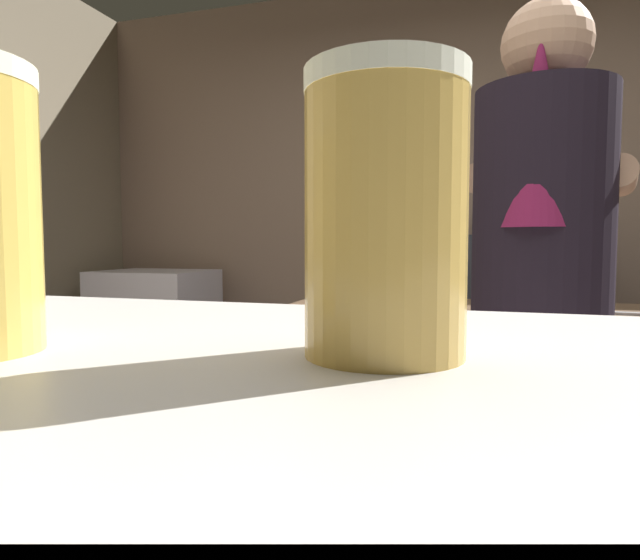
{
  "coord_description": "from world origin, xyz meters",
  "views": [
    {
      "loc": [
        -0.01,
        -1.24,
        1.15
      ],
      "look_at": [
        -0.16,
        -0.75,
        1.11
      ],
      "focal_mm": 30.75,
      "sensor_mm": 36.0,
      "label": 1
    }
  ],
  "objects_px": {
    "bartender": "(540,295)",
    "mixing_bowl": "(413,299)",
    "chefs_knife": "(624,313)",
    "bottle_soy": "(561,217)",
    "bottle_hot_sauce": "(511,219)",
    "bottle_olive_oil": "(480,221)",
    "mini_fridge": "(156,347)",
    "pint_glass_near": "(385,215)"
  },
  "relations": [
    {
      "from": "bottle_olive_oil",
      "to": "bottle_soy",
      "type": "height_order",
      "value": "bottle_soy"
    },
    {
      "from": "bartender",
      "to": "bottle_olive_oil",
      "type": "xyz_separation_m",
      "value": [
        -0.17,
        1.73,
        0.25
      ]
    },
    {
      "from": "bottle_hot_sauce",
      "to": "bottle_soy",
      "type": "xyz_separation_m",
      "value": [
        0.25,
        0.03,
        0.01
      ]
    },
    {
      "from": "bartender",
      "to": "bottle_hot_sauce",
      "type": "bearing_deg",
      "value": 12.61
    },
    {
      "from": "bartender",
      "to": "bottle_hot_sauce",
      "type": "distance_m",
      "value": 1.7
    },
    {
      "from": "mixing_bowl",
      "to": "mini_fridge",
      "type": "bearing_deg",
      "value": 148.85
    },
    {
      "from": "mixing_bowl",
      "to": "bottle_olive_oil",
      "type": "height_order",
      "value": "bottle_olive_oil"
    },
    {
      "from": "mini_fridge",
      "to": "pint_glass_near",
      "type": "height_order",
      "value": "pint_glass_near"
    },
    {
      "from": "bartender",
      "to": "mixing_bowl",
      "type": "bearing_deg",
      "value": 53.29
    },
    {
      "from": "pint_glass_near",
      "to": "bartender",
      "type": "bearing_deg",
      "value": 81.9
    },
    {
      "from": "mini_fridge",
      "to": "bartender",
      "type": "height_order",
      "value": "bartender"
    },
    {
      "from": "chefs_knife",
      "to": "pint_glass_near",
      "type": "bearing_deg",
      "value": -100.3
    },
    {
      "from": "bartender",
      "to": "bottle_soy",
      "type": "bearing_deg",
      "value": 4.14
    },
    {
      "from": "bottle_hot_sauce",
      "to": "pint_glass_near",
      "type": "bearing_deg",
      "value": -93.17
    },
    {
      "from": "bottle_olive_oil",
      "to": "bottle_soy",
      "type": "distance_m",
      "value": 0.42
    },
    {
      "from": "bartender",
      "to": "mixing_bowl",
      "type": "distance_m",
      "value": 0.57
    },
    {
      "from": "mixing_bowl",
      "to": "bottle_olive_oil",
      "type": "distance_m",
      "value": 1.35
    },
    {
      "from": "chefs_knife",
      "to": "bottle_hot_sauce",
      "type": "height_order",
      "value": "bottle_hot_sauce"
    },
    {
      "from": "mixing_bowl",
      "to": "chefs_knife",
      "type": "relative_size",
      "value": 0.79
    },
    {
      "from": "bartender",
      "to": "pint_glass_near",
      "type": "xyz_separation_m",
      "value": [
        -0.18,
        -1.23,
        0.15
      ]
    },
    {
      "from": "mini_fridge",
      "to": "bottle_soy",
      "type": "relative_size",
      "value": 3.83
    },
    {
      "from": "bartender",
      "to": "chefs_knife",
      "type": "height_order",
      "value": "bartender"
    },
    {
      "from": "mini_fridge",
      "to": "bottle_hot_sauce",
      "type": "height_order",
      "value": "bottle_hot_sauce"
    },
    {
      "from": "bartender",
      "to": "chefs_knife",
      "type": "bearing_deg",
      "value": -22.61
    },
    {
      "from": "mini_fridge",
      "to": "bartender",
      "type": "bearing_deg",
      "value": -34.96
    },
    {
      "from": "bartender",
      "to": "mixing_bowl",
      "type": "height_order",
      "value": "bartender"
    },
    {
      "from": "bottle_olive_oil",
      "to": "mini_fridge",
      "type": "bearing_deg",
      "value": -173.15
    },
    {
      "from": "chefs_knife",
      "to": "bottle_soy",
      "type": "relative_size",
      "value": 0.95
    },
    {
      "from": "mixing_bowl",
      "to": "bottle_hot_sauce",
      "type": "distance_m",
      "value": 1.35
    },
    {
      "from": "bottle_hot_sauce",
      "to": "bottle_olive_oil",
      "type": "relative_size",
      "value": 1.12
    },
    {
      "from": "pint_glass_near",
      "to": "bottle_soy",
      "type": "height_order",
      "value": "bottle_soy"
    },
    {
      "from": "mini_fridge",
      "to": "mixing_bowl",
      "type": "relative_size",
      "value": 5.14
    },
    {
      "from": "chefs_knife",
      "to": "bottle_hot_sauce",
      "type": "distance_m",
      "value": 1.36
    },
    {
      "from": "mini_fridge",
      "to": "bottle_soy",
      "type": "distance_m",
      "value": 2.52
    },
    {
      "from": "bottle_hot_sauce",
      "to": "bottle_olive_oil",
      "type": "xyz_separation_m",
      "value": [
        -0.16,
        0.05,
        -0.01
      ]
    },
    {
      "from": "chefs_knife",
      "to": "bottle_olive_oil",
      "type": "distance_m",
      "value": 1.44
    },
    {
      "from": "bottle_hot_sauce",
      "to": "mixing_bowl",
      "type": "bearing_deg",
      "value": -106.08
    },
    {
      "from": "mixing_bowl",
      "to": "bottle_soy",
      "type": "height_order",
      "value": "bottle_soy"
    },
    {
      "from": "chefs_knife",
      "to": "bottle_soy",
      "type": "bearing_deg",
      "value": 97.02
    },
    {
      "from": "bartender",
      "to": "bottle_olive_oil",
      "type": "bearing_deg",
      "value": 17.87
    },
    {
      "from": "bottle_olive_oil",
      "to": "mixing_bowl",
      "type": "bearing_deg",
      "value": -98.82
    },
    {
      "from": "chefs_knife",
      "to": "bottle_olive_oil",
      "type": "bearing_deg",
      "value": 114.22
    }
  ]
}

